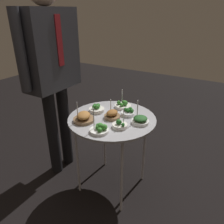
# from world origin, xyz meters

# --- Properties ---
(ground_plane) EXTENTS (8.00, 8.00, 0.00)m
(ground_plane) POSITION_xyz_m (0.00, 0.00, 0.00)
(ground_plane) COLOR black
(serving_cart) EXTENTS (0.71, 0.71, 0.71)m
(serving_cart) POSITION_xyz_m (0.00, 0.00, 0.66)
(serving_cart) COLOR #939399
(serving_cart) RESTS_ON ground_plane
(bowl_broccoli_back_right) EXTENTS (0.11, 0.11, 0.15)m
(bowl_broccoli_back_right) POSITION_xyz_m (-0.11, -0.13, 0.73)
(bowl_broccoli_back_right) COLOR silver
(bowl_broccoli_back_right) RESTS_ON serving_cart
(bowl_roast_front_right) EXTENTS (0.17, 0.17, 0.17)m
(bowl_roast_front_right) POSITION_xyz_m (-0.17, 0.16, 0.74)
(bowl_roast_front_right) COLOR brown
(bowl_roast_front_right) RESTS_ON serving_cart
(bowl_broccoli_mid_right) EXTENTS (0.14, 0.14, 0.16)m
(bowl_broccoli_mid_right) POSITION_xyz_m (0.22, 0.02, 0.73)
(bowl_broccoli_mid_right) COLOR silver
(bowl_broccoli_mid_right) RESTS_ON serving_cart
(bowl_broccoli_center) EXTENTS (0.11, 0.11, 0.06)m
(bowl_broccoli_center) POSITION_xyz_m (0.11, -0.09, 0.73)
(bowl_broccoli_center) COLOR silver
(bowl_broccoli_center) RESTS_ON serving_cart
(bowl_roast_near_rim) EXTENTS (0.13, 0.13, 0.15)m
(bowl_roast_near_rim) POSITION_xyz_m (-0.01, -0.01, 0.73)
(bowl_roast_near_rim) COLOR brown
(bowl_roast_near_rim) RESTS_ON serving_cart
(bowl_broccoli_back_left) EXTENTS (0.13, 0.13, 0.07)m
(bowl_broccoli_back_left) POSITION_xyz_m (0.04, 0.17, 0.73)
(bowl_broccoli_back_left) COLOR silver
(bowl_broccoli_back_left) RESTS_ON serving_cart
(bowl_broccoli_front_center) EXTENTS (0.14, 0.14, 0.18)m
(bowl_broccoli_front_center) POSITION_xyz_m (-0.24, -0.04, 0.73)
(bowl_broccoli_front_center) COLOR white
(bowl_broccoli_front_center) RESTS_ON serving_cart
(bowl_spinach_far_rim) EXTENTS (0.13, 0.13, 0.18)m
(bowl_spinach_far_rim) POSITION_xyz_m (0.03, -0.24, 0.73)
(bowl_spinach_far_rim) COLOR white
(bowl_spinach_far_rim) RESTS_ON serving_cart
(waiter_figure) EXTENTS (0.65, 0.24, 1.76)m
(waiter_figure) POSITION_xyz_m (-0.03, 0.59, 1.11)
(waiter_figure) COLOR black
(waiter_figure) RESTS_ON ground_plane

